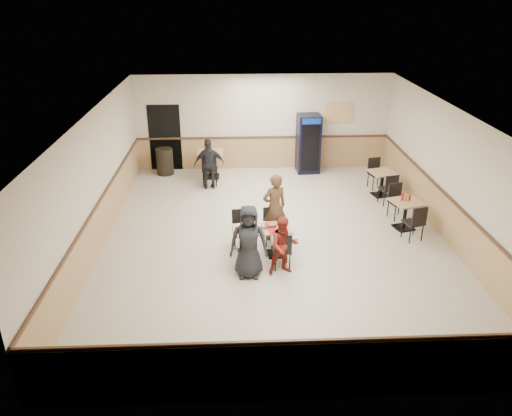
{
  "coord_description": "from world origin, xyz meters",
  "views": [
    {
      "loc": [
        -0.93,
        -10.39,
        5.48
      ],
      "look_at": [
        -0.47,
        -0.5,
        1.03
      ],
      "focal_mm": 35.0,
      "sensor_mm": 36.0,
      "label": 1
    }
  ],
  "objects_px": {
    "main_table": "(262,237)",
    "side_table_far": "(382,180)",
    "trash_bin": "(165,161)",
    "side_table_near": "(406,210)",
    "back_table": "(211,160)",
    "diner_woman_right": "(284,246)",
    "lone_diner": "(209,164)",
    "diner_man_opposite": "(274,207)",
    "pepsi_cooler": "(308,144)",
    "diner_woman_left": "(249,242)"
  },
  "relations": [
    {
      "from": "diner_man_opposite",
      "to": "side_table_far",
      "type": "relative_size",
      "value": 2.02
    },
    {
      "from": "main_table",
      "to": "diner_woman_right",
      "type": "xyz_separation_m",
      "value": [
        0.39,
        -0.73,
        0.18
      ]
    },
    {
      "from": "main_table",
      "to": "trash_bin",
      "type": "bearing_deg",
      "value": 111.31
    },
    {
      "from": "diner_woman_right",
      "to": "side_table_near",
      "type": "bearing_deg",
      "value": 19.76
    },
    {
      "from": "diner_woman_right",
      "to": "pepsi_cooler",
      "type": "xyz_separation_m",
      "value": [
        1.35,
        6.1,
        0.28
      ]
    },
    {
      "from": "back_table",
      "to": "diner_man_opposite",
      "type": "bearing_deg",
      "value": -68.71
    },
    {
      "from": "diner_woman_left",
      "to": "side_table_near",
      "type": "xyz_separation_m",
      "value": [
        3.87,
        2.0,
        -0.3
      ]
    },
    {
      "from": "side_table_near",
      "to": "pepsi_cooler",
      "type": "relative_size",
      "value": 0.46
    },
    {
      "from": "diner_man_opposite",
      "to": "lone_diner",
      "type": "xyz_separation_m",
      "value": [
        -1.63,
        3.25,
        -0.06
      ]
    },
    {
      "from": "pepsi_cooler",
      "to": "trash_bin",
      "type": "bearing_deg",
      "value": 177.23
    },
    {
      "from": "trash_bin",
      "to": "side_table_near",
      "type": "bearing_deg",
      "value": -33.29
    },
    {
      "from": "back_table",
      "to": "side_table_near",
      "type": "bearing_deg",
      "value": -37.98
    },
    {
      "from": "lone_diner",
      "to": "side_table_far",
      "type": "distance_m",
      "value": 4.92
    },
    {
      "from": "pepsi_cooler",
      "to": "trash_bin",
      "type": "relative_size",
      "value": 2.21
    },
    {
      "from": "diner_man_opposite",
      "to": "pepsi_cooler",
      "type": "relative_size",
      "value": 0.88
    },
    {
      "from": "diner_woman_right",
      "to": "pepsi_cooler",
      "type": "distance_m",
      "value": 6.25
    },
    {
      "from": "diner_woman_left",
      "to": "pepsi_cooler",
      "type": "height_order",
      "value": "pepsi_cooler"
    },
    {
      "from": "back_table",
      "to": "trash_bin",
      "type": "distance_m",
      "value": 1.5
    },
    {
      "from": "main_table",
      "to": "diner_woman_left",
      "type": "height_order",
      "value": "diner_woman_left"
    },
    {
      "from": "main_table",
      "to": "pepsi_cooler",
      "type": "relative_size",
      "value": 0.72
    },
    {
      "from": "trash_bin",
      "to": "diner_woman_right",
      "type": "bearing_deg",
      "value": -62.54
    },
    {
      "from": "diner_woman_left",
      "to": "lone_diner",
      "type": "distance_m",
      "value": 4.96
    },
    {
      "from": "diner_woman_right",
      "to": "diner_man_opposite",
      "type": "xyz_separation_m",
      "value": [
        -0.07,
        1.53,
        0.17
      ]
    },
    {
      "from": "pepsi_cooler",
      "to": "diner_woman_left",
      "type": "bearing_deg",
      "value": -111.85
    },
    {
      "from": "back_table",
      "to": "pepsi_cooler",
      "type": "distance_m",
      "value": 3.1
    },
    {
      "from": "back_table",
      "to": "diner_woman_right",
      "type": "bearing_deg",
      "value": -73.44
    },
    {
      "from": "back_table",
      "to": "trash_bin",
      "type": "xyz_separation_m",
      "value": [
        -1.45,
        0.35,
        -0.13
      ]
    },
    {
      "from": "pepsi_cooler",
      "to": "trash_bin",
      "type": "height_order",
      "value": "pepsi_cooler"
    },
    {
      "from": "diner_man_opposite",
      "to": "side_table_near",
      "type": "height_order",
      "value": "diner_man_opposite"
    },
    {
      "from": "lone_diner",
      "to": "back_table",
      "type": "height_order",
      "value": "lone_diner"
    },
    {
      "from": "main_table",
      "to": "side_table_far",
      "type": "relative_size",
      "value": 1.66
    },
    {
      "from": "side_table_far",
      "to": "back_table",
      "type": "height_order",
      "value": "back_table"
    },
    {
      "from": "diner_woman_left",
      "to": "side_table_far",
      "type": "distance_m",
      "value": 5.63
    },
    {
      "from": "main_table",
      "to": "pepsi_cooler",
      "type": "distance_m",
      "value": 5.67
    },
    {
      "from": "side_table_near",
      "to": "back_table",
      "type": "distance_m",
      "value": 6.15
    },
    {
      "from": "main_table",
      "to": "side_table_far",
      "type": "bearing_deg",
      "value": 36.77
    },
    {
      "from": "trash_bin",
      "to": "side_table_far",
      "type": "bearing_deg",
      "value": -18.0
    },
    {
      "from": "diner_woman_right",
      "to": "side_table_near",
      "type": "xyz_separation_m",
      "value": [
        3.15,
        1.92,
        -0.15
      ]
    },
    {
      "from": "pepsi_cooler",
      "to": "main_table",
      "type": "bearing_deg",
      "value": -111.34
    },
    {
      "from": "main_table",
      "to": "back_table",
      "type": "bearing_deg",
      "value": 98.66
    },
    {
      "from": "main_table",
      "to": "diner_woman_left",
      "type": "xyz_separation_m",
      "value": [
        -0.32,
        -0.8,
        0.33
      ]
    },
    {
      "from": "diner_woman_left",
      "to": "side_table_near",
      "type": "height_order",
      "value": "diner_woman_left"
    },
    {
      "from": "main_table",
      "to": "diner_man_opposite",
      "type": "distance_m",
      "value": 0.94
    },
    {
      "from": "main_table",
      "to": "diner_woman_right",
      "type": "height_order",
      "value": "diner_woman_right"
    },
    {
      "from": "side_table_far",
      "to": "trash_bin",
      "type": "height_order",
      "value": "trash_bin"
    },
    {
      "from": "main_table",
      "to": "diner_man_opposite",
      "type": "height_order",
      "value": "diner_man_opposite"
    },
    {
      "from": "diner_woman_left",
      "to": "side_table_near",
      "type": "distance_m",
      "value": 4.36
    },
    {
      "from": "diner_woman_left",
      "to": "diner_woman_right",
      "type": "xyz_separation_m",
      "value": [
        0.72,
        0.08,
        -0.15
      ]
    },
    {
      "from": "diner_man_opposite",
      "to": "side_table_near",
      "type": "distance_m",
      "value": 3.26
    },
    {
      "from": "main_table",
      "to": "side_table_near",
      "type": "distance_m",
      "value": 3.74
    }
  ]
}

